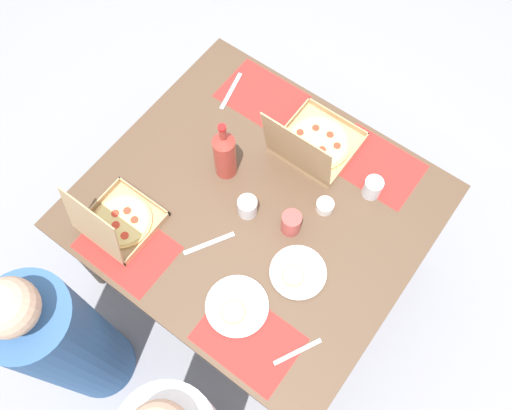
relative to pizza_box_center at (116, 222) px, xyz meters
name	(u,v)px	position (x,y,z in m)	size (l,w,h in m)	color
ground_plane	(256,264)	(-0.38, -0.40, -0.78)	(6.00, 6.00, 0.00)	gray
dining_table	(256,215)	(-0.38, -0.40, -0.15)	(1.31, 1.19, 0.74)	#3F3328
placemat_near_left	(376,166)	(-0.67, -0.84, -0.05)	(0.36, 0.26, 0.00)	red
placemat_near_right	(262,96)	(-0.08, -0.84, -0.05)	(0.36, 0.26, 0.00)	red
placemat_far_left	(248,339)	(-0.67, 0.04, -0.05)	(0.36, 0.26, 0.00)	red
placemat_far_right	(127,247)	(-0.08, 0.04, -0.05)	(0.36, 0.26, 0.00)	red
pizza_box_center	(116,222)	(0.00, 0.00, 0.00)	(0.27, 0.27, 0.30)	tan
pizza_box_corner_left	(314,145)	(-0.42, -0.74, 0.01)	(0.31, 0.36, 0.34)	tan
plate_far_left	(237,307)	(-0.57, -0.02, -0.04)	(0.24, 0.24, 0.03)	white
plate_middle	(297,273)	(-0.67, -0.26, -0.04)	(0.22, 0.22, 0.03)	white
soda_bottle	(225,154)	(-0.18, -0.46, 0.09)	(0.09, 0.09, 0.32)	#B2382D
cup_red	(373,188)	(-0.72, -0.72, 0.00)	(0.08, 0.08, 0.09)	silver
cup_spare	(247,207)	(-0.37, -0.36, 0.00)	(0.08, 0.08, 0.09)	silver
cup_clear_right	(291,223)	(-0.55, -0.40, 0.01)	(0.08, 0.08, 0.11)	#BF4742
condiment_bowl	(325,206)	(-0.61, -0.55, -0.02)	(0.07, 0.07, 0.05)	white
knife_by_near_right	(231,91)	(0.05, -0.78, -0.04)	(0.21, 0.02, 0.01)	#B7B7BC
fork_by_far_right	(298,352)	(-0.84, -0.02, -0.04)	(0.19, 0.02, 0.01)	#B7B7BC
knife_by_far_left	(209,243)	(-0.33, -0.16, -0.04)	(0.21, 0.02, 0.01)	#B7B7BC
diner_right_seat	(68,343)	(-0.08, 0.45, -0.24)	(0.32, 0.32, 1.20)	#33598C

